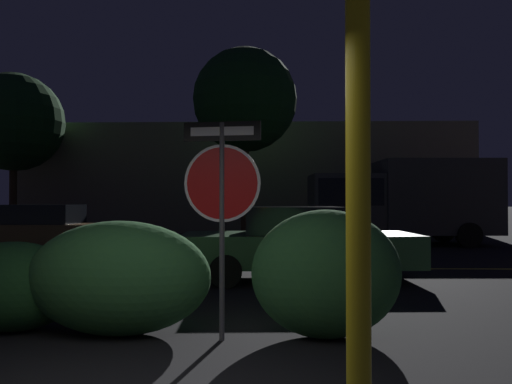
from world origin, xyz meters
TOP-DOWN VIEW (x-y plane):
  - road_center_stripe at (0.00, 8.33)m, footprint 34.92×0.12m
  - stop_sign at (0.49, 2.32)m, footprint 0.89×0.14m
  - yellow_pole_right at (1.52, -0.55)m, footprint 0.14×0.14m
  - hedge_bush_1 at (-2.08, 2.65)m, footprint 1.66×1.09m
  - hedge_bush_2 at (-0.74, 2.50)m, footprint 2.16×1.16m
  - hedge_bush_3 at (1.67, 2.44)m, footprint 1.71×1.09m
  - passing_car_1 at (-5.39, 10.36)m, footprint 4.87×1.99m
  - passing_car_2 at (1.58, 6.64)m, footprint 4.77×2.15m
  - delivery_truck at (5.69, 14.66)m, footprint 6.53×2.72m
  - tree_0 at (-10.22, 18.24)m, footprint 4.31×4.31m
  - tree_1 at (0.05, 16.46)m, footprint 4.14×4.14m
  - building_backdrop at (-0.32, 22.48)m, footprint 22.49×3.98m

SIDE VIEW (x-z plane):
  - road_center_stripe at x=0.00m, z-range 0.00..0.01m
  - hedge_bush_1 at x=-2.08m, z-range 0.00..1.08m
  - hedge_bush_2 at x=-0.74m, z-range 0.00..1.34m
  - passing_car_2 at x=1.58m, z-range 0.00..1.45m
  - passing_car_1 at x=-5.39m, z-range 0.00..1.46m
  - hedge_bush_3 at x=1.67m, z-range 0.00..1.47m
  - yellow_pole_right at x=1.52m, z-range 0.00..2.81m
  - delivery_truck at x=5.69m, z-range 0.12..3.13m
  - stop_sign at x=0.49m, z-range 0.52..2.99m
  - building_backdrop at x=-0.32m, z-range 0.00..5.37m
  - tree_0 at x=-10.22m, z-range 1.42..8.61m
  - tree_1 at x=0.05m, z-range 1.74..9.40m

